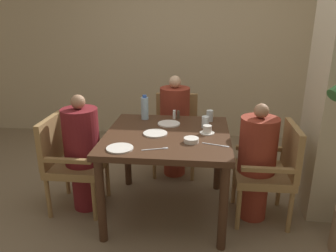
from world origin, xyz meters
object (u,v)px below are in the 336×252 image
at_px(teacup_with_saucer, 207,130).
at_px(bowl_small, 191,140).
at_px(diner_in_far_chair, 175,125).
at_px(glass_tall_mid, 205,122).
at_px(diner_in_right_chair, 257,161).
at_px(chair_far_side, 176,129).
at_px(plate_main_left, 169,124).
at_px(diner_in_left_chair, 83,152).
at_px(plate_main_right, 120,148).
at_px(chair_right_side, 272,168).
at_px(glass_tall_near, 210,116).
at_px(plate_dessert_center, 155,133).
at_px(water_bottle, 145,108).
at_px(chair_left_side, 69,159).

height_order(teacup_with_saucer, bowl_small, teacup_with_saucer).
bearing_deg(diner_in_far_chair, glass_tall_mid, -60.98).
xyz_separation_m(diner_in_far_chair, diner_in_right_chair, (0.77, -0.77, -0.04)).
relative_size(chair_far_side, diner_in_far_chair, 0.77).
relative_size(chair_far_side, plate_main_left, 4.23).
distance_m(diner_in_left_chair, chair_far_side, 1.19).
relative_size(chair_far_side, teacup_with_saucer, 6.89).
bearing_deg(glass_tall_mid, plate_main_right, -139.06).
relative_size(chair_right_side, glass_tall_near, 8.23).
bearing_deg(plate_dessert_center, water_bottle, 111.20).
relative_size(diner_in_right_chair, plate_main_left, 5.11).
xyz_separation_m(diner_in_left_chair, bowl_small, (0.98, -0.18, 0.23)).
bearing_deg(plate_main_left, diner_in_left_chair, -161.97).
bearing_deg(diner_in_right_chair, chair_right_side, -0.00).
distance_m(diner_in_left_chair, glass_tall_near, 1.23).
height_order(chair_left_side, plate_main_right, chair_left_side).
bearing_deg(diner_in_right_chair, bowl_small, -161.96).
xyz_separation_m(chair_far_side, bowl_small, (0.21, -1.09, 0.30)).
distance_m(diner_in_far_chair, teacup_with_saucer, 0.83).
bearing_deg(plate_main_right, teacup_with_saucer, 32.09).
height_order(water_bottle, glass_tall_near, water_bottle).
distance_m(chair_right_side, bowl_small, 0.78).
height_order(diner_in_left_chair, teacup_with_saucer, diner_in_left_chair).
height_order(chair_left_side, chair_far_side, same).
distance_m(chair_right_side, diner_in_right_chair, 0.14).
bearing_deg(teacup_with_saucer, plate_dessert_center, -171.73).
height_order(diner_in_right_chair, water_bottle, diner_in_right_chair).
relative_size(plate_dessert_center, teacup_with_saucer, 1.63).
bearing_deg(glass_tall_near, diner_in_right_chair, -43.54).
distance_m(teacup_with_saucer, glass_tall_near, 0.35).
xyz_separation_m(diner_in_right_chair, bowl_small, (-0.56, -0.18, 0.24)).
height_order(diner_in_far_chair, plate_main_right, diner_in_far_chair).
bearing_deg(water_bottle, chair_right_side, -18.41).
bearing_deg(water_bottle, plate_dessert_center, -68.80).
height_order(chair_left_side, bowl_small, chair_left_side).
relative_size(plate_main_left, plate_dessert_center, 1.00).
xyz_separation_m(chair_left_side, diner_in_right_chair, (1.68, 0.00, 0.05)).
bearing_deg(diner_in_far_chair, diner_in_right_chair, -44.92).
bearing_deg(chair_left_side, water_bottle, 31.09).
distance_m(plate_main_right, bowl_small, 0.57).
bearing_deg(chair_right_side, glass_tall_near, 144.47).
height_order(diner_in_far_chair, plate_main_left, diner_in_far_chair).
distance_m(chair_far_side, chair_right_side, 1.28).
bearing_deg(plate_main_right, chair_right_side, 17.01).
distance_m(chair_left_side, chair_far_side, 1.28).
bearing_deg(bowl_small, chair_right_side, 14.73).
height_order(chair_far_side, plate_main_left, chair_far_side).
xyz_separation_m(chair_left_side, plate_main_left, (0.89, 0.25, 0.28)).
bearing_deg(water_bottle, glass_tall_near, -0.35).
distance_m(chair_right_side, plate_main_left, 0.99).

